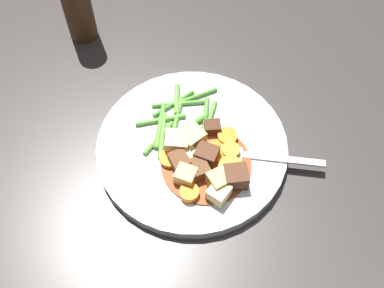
{
  "coord_description": "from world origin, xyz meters",
  "views": [
    {
      "loc": [
        0.34,
        -0.1,
        0.57
      ],
      "look_at": [
        0.0,
        0.0,
        0.02
      ],
      "focal_mm": 43.69,
      "sensor_mm": 36.0,
      "label": 1
    }
  ],
  "objects_px": {
    "pepper_mill": "(76,2)",
    "meat_chunk_0": "(236,177)",
    "meat_chunk_4": "(212,128)",
    "fork": "(257,156)",
    "potato_chunk_5": "(195,136)",
    "meat_chunk_3": "(179,162)",
    "dinner_plate": "(192,147)",
    "carrot_slice_4": "(231,151)",
    "meat_chunk_2": "(196,170)",
    "carrot_slice_2": "(231,168)",
    "potato_chunk_1": "(219,181)",
    "carrot_slice_3": "(216,152)",
    "potato_chunk_4": "(219,193)",
    "meat_chunk_1": "(207,155)",
    "carrot_slice_5": "(227,137)",
    "carrot_slice_1": "(170,159)",
    "potato_chunk_0": "(177,141)",
    "potato_chunk_2": "(186,176)",
    "potato_chunk_3": "(192,158)",
    "carrot_slice_0": "(189,193)"
  },
  "relations": [
    {
      "from": "carrot_slice_2",
      "to": "carrot_slice_5",
      "type": "xyz_separation_m",
      "value": [
        -0.05,
        0.01,
        -0.0
      ]
    },
    {
      "from": "carrot_slice_3",
      "to": "meat_chunk_0",
      "type": "distance_m",
      "value": 0.05
    },
    {
      "from": "carrot_slice_2",
      "to": "meat_chunk_2",
      "type": "height_order",
      "value": "meat_chunk_2"
    },
    {
      "from": "meat_chunk_0",
      "to": "fork",
      "type": "height_order",
      "value": "meat_chunk_0"
    },
    {
      "from": "fork",
      "to": "carrot_slice_3",
      "type": "bearing_deg",
      "value": -112.49
    },
    {
      "from": "potato_chunk_4",
      "to": "meat_chunk_1",
      "type": "bearing_deg",
      "value": 178.21
    },
    {
      "from": "dinner_plate",
      "to": "carrot_slice_4",
      "type": "xyz_separation_m",
      "value": [
        0.03,
        0.05,
        0.01
      ]
    },
    {
      "from": "carrot_slice_0",
      "to": "carrot_slice_2",
      "type": "xyz_separation_m",
      "value": [
        -0.02,
        0.06,
        0.0
      ]
    },
    {
      "from": "pepper_mill",
      "to": "carrot_slice_1",
      "type": "bearing_deg",
      "value": 14.01
    },
    {
      "from": "meat_chunk_1",
      "to": "pepper_mill",
      "type": "bearing_deg",
      "value": -158.23
    },
    {
      "from": "potato_chunk_3",
      "to": "pepper_mill",
      "type": "bearing_deg",
      "value": -161.28
    },
    {
      "from": "potato_chunk_1",
      "to": "meat_chunk_1",
      "type": "distance_m",
      "value": 0.04
    },
    {
      "from": "potato_chunk_3",
      "to": "meat_chunk_3",
      "type": "xyz_separation_m",
      "value": [
        0.0,
        -0.02,
        0.0
      ]
    },
    {
      "from": "fork",
      "to": "pepper_mill",
      "type": "xyz_separation_m",
      "value": [
        -0.32,
        -0.19,
        0.05
      ]
    },
    {
      "from": "carrot_slice_3",
      "to": "meat_chunk_0",
      "type": "height_order",
      "value": "meat_chunk_0"
    },
    {
      "from": "dinner_plate",
      "to": "carrot_slice_2",
      "type": "height_order",
      "value": "carrot_slice_2"
    },
    {
      "from": "meat_chunk_2",
      "to": "pepper_mill",
      "type": "height_order",
      "value": "pepper_mill"
    },
    {
      "from": "potato_chunk_3",
      "to": "meat_chunk_1",
      "type": "xyz_separation_m",
      "value": [
        0.0,
        0.02,
        0.0
      ]
    },
    {
      "from": "carrot_slice_2",
      "to": "meat_chunk_2",
      "type": "distance_m",
      "value": 0.05
    },
    {
      "from": "potato_chunk_1",
      "to": "potato_chunk_3",
      "type": "distance_m",
      "value": 0.05
    },
    {
      "from": "meat_chunk_2",
      "to": "carrot_slice_3",
      "type": "bearing_deg",
      "value": 122.81
    },
    {
      "from": "dinner_plate",
      "to": "potato_chunk_3",
      "type": "height_order",
      "value": "potato_chunk_3"
    },
    {
      "from": "dinner_plate",
      "to": "meat_chunk_0",
      "type": "xyz_separation_m",
      "value": [
        0.07,
        0.04,
        0.02
      ]
    },
    {
      "from": "dinner_plate",
      "to": "carrot_slice_3",
      "type": "relative_size",
      "value": 7.87
    },
    {
      "from": "dinner_plate",
      "to": "potato_chunk_1",
      "type": "xyz_separation_m",
      "value": [
        0.07,
        0.02,
        0.02
      ]
    },
    {
      "from": "carrot_slice_3",
      "to": "carrot_slice_2",
      "type": "bearing_deg",
      "value": 17.36
    },
    {
      "from": "meat_chunk_0",
      "to": "pepper_mill",
      "type": "bearing_deg",
      "value": -156.93
    },
    {
      "from": "carrot_slice_0",
      "to": "potato_chunk_0",
      "type": "distance_m",
      "value": 0.08
    },
    {
      "from": "potato_chunk_0",
      "to": "potato_chunk_4",
      "type": "height_order",
      "value": "potato_chunk_0"
    },
    {
      "from": "pepper_mill",
      "to": "potato_chunk_5",
      "type": "bearing_deg",
      "value": 22.9
    },
    {
      "from": "carrot_slice_4",
      "to": "potato_chunk_2",
      "type": "distance_m",
      "value": 0.08
    },
    {
      "from": "meat_chunk_0",
      "to": "meat_chunk_4",
      "type": "height_order",
      "value": "meat_chunk_0"
    },
    {
      "from": "meat_chunk_2",
      "to": "carrot_slice_2",
      "type": "bearing_deg",
      "value": 79.94
    },
    {
      "from": "potato_chunk_1",
      "to": "meat_chunk_3",
      "type": "height_order",
      "value": "potato_chunk_1"
    },
    {
      "from": "carrot_slice_0",
      "to": "potato_chunk_5",
      "type": "xyz_separation_m",
      "value": [
        -0.08,
        0.03,
        0.01
      ]
    },
    {
      "from": "carrot_slice_0",
      "to": "potato_chunk_5",
      "type": "distance_m",
      "value": 0.09
    },
    {
      "from": "meat_chunk_0",
      "to": "meat_chunk_3",
      "type": "height_order",
      "value": "meat_chunk_0"
    },
    {
      "from": "potato_chunk_5",
      "to": "meat_chunk_3",
      "type": "distance_m",
      "value": 0.05
    },
    {
      "from": "meat_chunk_0",
      "to": "carrot_slice_4",
      "type": "bearing_deg",
      "value": 169.01
    },
    {
      "from": "potato_chunk_2",
      "to": "meat_chunk_3",
      "type": "bearing_deg",
      "value": -174.6
    },
    {
      "from": "carrot_slice_1",
      "to": "carrot_slice_2",
      "type": "distance_m",
      "value": 0.08
    },
    {
      "from": "pepper_mill",
      "to": "meat_chunk_4",
      "type": "bearing_deg",
      "value": 28.83
    },
    {
      "from": "meat_chunk_0",
      "to": "potato_chunk_5",
      "type": "bearing_deg",
      "value": -156.33
    },
    {
      "from": "carrot_slice_0",
      "to": "meat_chunk_3",
      "type": "xyz_separation_m",
      "value": [
        -0.05,
        -0.0,
        0.01
      ]
    },
    {
      "from": "fork",
      "to": "potato_chunk_0",
      "type": "bearing_deg",
      "value": -115.52
    },
    {
      "from": "carrot_slice_5",
      "to": "potato_chunk_4",
      "type": "relative_size",
      "value": 1.06
    },
    {
      "from": "dinner_plate",
      "to": "meat_chunk_2",
      "type": "relative_size",
      "value": 8.6
    },
    {
      "from": "potato_chunk_5",
      "to": "pepper_mill",
      "type": "xyz_separation_m",
      "value": [
        -0.27,
        -0.12,
        0.04
      ]
    },
    {
      "from": "meat_chunk_0",
      "to": "dinner_plate",
      "type": "bearing_deg",
      "value": -152.54
    },
    {
      "from": "pepper_mill",
      "to": "meat_chunk_0",
      "type": "bearing_deg",
      "value": 23.07
    }
  ]
}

